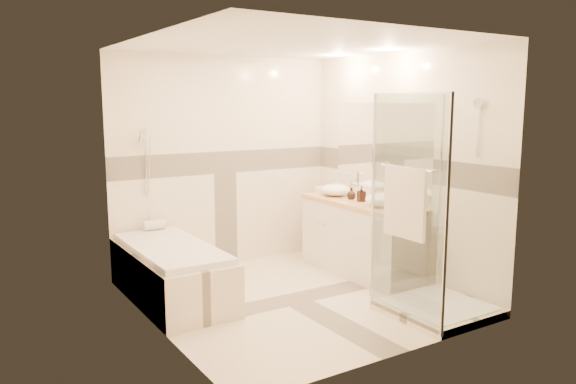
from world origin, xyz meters
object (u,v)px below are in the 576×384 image
bathtub (171,270)px  vessel_sink_near (336,190)px  shower_enclosure (425,261)px  amenity_bottle_a (361,194)px  amenity_bottle_b (351,194)px  vanity (361,238)px  vessel_sink_far (383,199)px

bathtub → vessel_sink_near: bearing=3.2°
bathtub → vessel_sink_near: (2.13, 0.12, 0.61)m
shower_enclosure → amenity_bottle_a: bearing=77.8°
shower_enclosure → amenity_bottle_b: shower_enclosure is taller
vessel_sink_near → vanity: bearing=-87.6°
vessel_sink_near → shower_enclosure: bearing=-98.9°
vanity → amenity_bottle_b: 0.52m
vanity → vessel_sink_far: vessel_sink_far is taller
amenity_bottle_b → amenity_bottle_a: bearing=-90.0°
amenity_bottle_a → vessel_sink_far: bearing=-90.0°
vanity → vessel_sink_near: (-0.02, 0.47, 0.50)m
bathtub → amenity_bottle_b: size_ratio=12.73×
vanity → amenity_bottle_b: amenity_bottle_b is taller
vessel_sink_near → amenity_bottle_b: 0.30m
bathtub → vanity: (2.15, -0.35, 0.12)m
vessel_sink_near → amenity_bottle_b: vessel_sink_near is taller
vessel_sink_far → amenity_bottle_b: (0.00, 0.54, -0.01)m
vanity → amenity_bottle_a: amenity_bottle_a is taller
amenity_bottle_a → shower_enclosure: bearing=-102.2°
bathtub → amenity_bottle_a: 2.25m
vessel_sink_near → vessel_sink_far: size_ratio=0.95×
vanity → shower_enclosure: bearing=-103.0°
shower_enclosure → vessel_sink_near: bearing=81.1°
shower_enclosure → vessel_sink_far: bearing=73.2°
bathtub → vanity: 2.18m
amenity_bottle_a → vanity: bearing=27.7°
amenity_bottle_a → amenity_bottle_b: amenity_bottle_a is taller
vessel_sink_far → amenity_bottle_b: bearing=90.0°
vessel_sink_far → amenity_bottle_a: 0.36m
bathtub → vessel_sink_far: (2.13, -0.72, 0.62)m
shower_enclosure → vanity: bearing=77.0°
amenity_bottle_a → amenity_bottle_b: 0.18m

